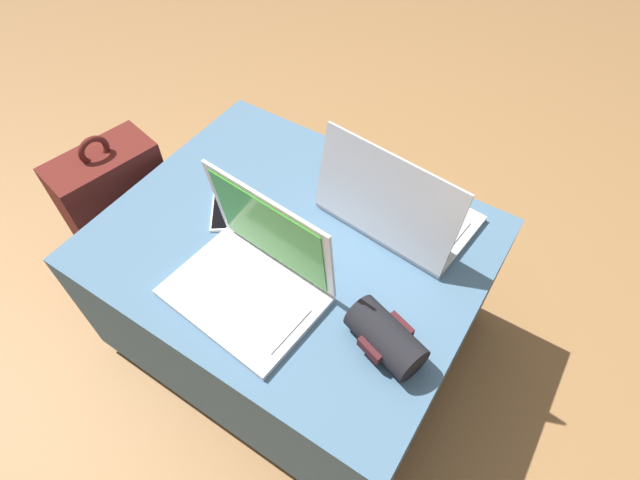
{
  "coord_description": "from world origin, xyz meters",
  "views": [
    {
      "loc": [
        0.46,
        -0.58,
        1.38
      ],
      "look_at": [
        0.09,
        -0.02,
        0.53
      ],
      "focal_mm": 28.0,
      "sensor_mm": 36.0,
      "label": 1
    }
  ],
  "objects_px": {
    "laptop_far": "(395,207)",
    "cell_phone": "(227,209)",
    "wrist_brace": "(386,337)",
    "laptop_near": "(253,274)",
    "backpack": "(125,218)"
  },
  "relations": [
    {
      "from": "laptop_near",
      "to": "wrist_brace",
      "type": "distance_m",
      "value": 0.31
    },
    {
      "from": "laptop_far",
      "to": "backpack",
      "type": "bearing_deg",
      "value": 24.74
    },
    {
      "from": "laptop_far",
      "to": "backpack",
      "type": "height_order",
      "value": "laptop_far"
    },
    {
      "from": "laptop_near",
      "to": "backpack",
      "type": "bearing_deg",
      "value": 177.16
    },
    {
      "from": "backpack",
      "to": "laptop_near",
      "type": "bearing_deg",
      "value": 94.2
    },
    {
      "from": "laptop_near",
      "to": "laptop_far",
      "type": "xyz_separation_m",
      "value": [
        0.17,
        0.34,
        -0.0
      ]
    },
    {
      "from": "wrist_brace",
      "to": "laptop_near",
      "type": "bearing_deg",
      "value": -174.8
    },
    {
      "from": "laptop_near",
      "to": "wrist_brace",
      "type": "relative_size",
      "value": 1.91
    },
    {
      "from": "laptop_far",
      "to": "cell_phone",
      "type": "bearing_deg",
      "value": 34.49
    },
    {
      "from": "cell_phone",
      "to": "backpack",
      "type": "relative_size",
      "value": 0.28
    },
    {
      "from": "laptop_far",
      "to": "backpack",
      "type": "xyz_separation_m",
      "value": [
        -0.76,
        -0.25,
        -0.27
      ]
    },
    {
      "from": "laptop_far",
      "to": "cell_phone",
      "type": "distance_m",
      "value": 0.41
    },
    {
      "from": "cell_phone",
      "to": "wrist_brace",
      "type": "xyz_separation_m",
      "value": [
        0.5,
        -0.11,
        0.04
      ]
    },
    {
      "from": "laptop_far",
      "to": "wrist_brace",
      "type": "relative_size",
      "value": 2.11
    },
    {
      "from": "laptop_far",
      "to": "wrist_brace",
      "type": "height_order",
      "value": "laptop_far"
    }
  ]
}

